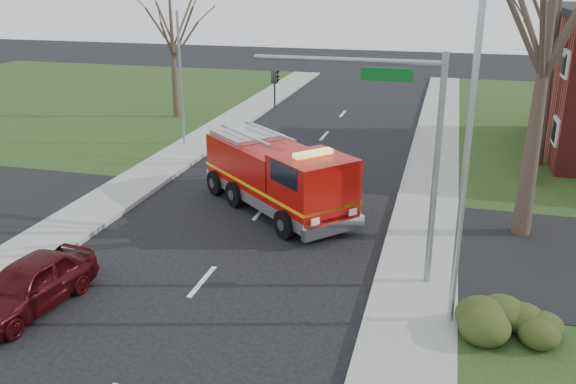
# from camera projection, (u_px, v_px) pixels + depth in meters

# --- Properties ---
(ground) EXTENTS (120.00, 120.00, 0.00)m
(ground) POSITION_uv_depth(u_px,v_px,m) (202.00, 282.00, 18.23)
(ground) COLOR black
(ground) RESTS_ON ground
(sidewalk_right) EXTENTS (2.40, 80.00, 0.15)m
(sidewalk_right) POSITION_uv_depth(u_px,v_px,m) (412.00, 307.00, 16.70)
(sidewalk_right) COLOR gray
(sidewalk_right) RESTS_ON ground
(sidewalk_left) EXTENTS (2.40, 80.00, 0.15)m
(sidewalk_left) POSITION_uv_depth(u_px,v_px,m) (24.00, 256.00, 19.71)
(sidewalk_left) COLOR gray
(sidewalk_left) RESTS_ON ground
(health_center_sign) EXTENTS (0.12, 2.00, 1.40)m
(health_center_sign) POSITION_uv_depth(u_px,v_px,m) (533.00, 162.00, 26.76)
(health_center_sign) COLOR #521314
(health_center_sign) RESTS_ON ground
(hedge_corner) EXTENTS (2.80, 2.00, 0.90)m
(hedge_corner) POSITION_uv_depth(u_px,v_px,m) (527.00, 324.00, 14.95)
(hedge_corner) COLOR #2E3B15
(hedge_corner) RESTS_ON lawn_right
(bare_tree_near) EXTENTS (6.00, 6.00, 12.00)m
(bare_tree_near) POSITION_uv_depth(u_px,v_px,m) (550.00, 18.00, 18.88)
(bare_tree_near) COLOR #392A21
(bare_tree_near) RESTS_ON ground
(bare_tree_far) EXTENTS (5.25, 5.25, 10.50)m
(bare_tree_far) POSITION_uv_depth(u_px,v_px,m) (556.00, 27.00, 27.02)
(bare_tree_far) COLOR #392A21
(bare_tree_far) RESTS_ON ground
(bare_tree_left) EXTENTS (4.50, 4.50, 9.00)m
(bare_tree_left) POSITION_uv_depth(u_px,v_px,m) (171.00, 28.00, 36.97)
(bare_tree_left) COLOR #392A21
(bare_tree_left) RESTS_ON ground
(traffic_signal_mast) EXTENTS (5.29, 0.18, 6.80)m
(traffic_signal_mast) POSITION_uv_depth(u_px,v_px,m) (391.00, 127.00, 16.74)
(traffic_signal_mast) COLOR gray
(traffic_signal_mast) RESTS_ON ground
(streetlight_pole) EXTENTS (1.48, 0.16, 8.40)m
(streetlight_pole) POSITION_uv_depth(u_px,v_px,m) (464.00, 158.00, 14.51)
(streetlight_pole) COLOR #B7BABF
(streetlight_pole) RESTS_ON ground
(utility_pole_far) EXTENTS (0.14, 0.14, 7.00)m
(utility_pole_far) POSITION_uv_depth(u_px,v_px,m) (181.00, 80.00, 31.43)
(utility_pole_far) COLOR gray
(utility_pole_far) RESTS_ON ground
(fire_engine) EXTENTS (7.07, 6.72, 2.94)m
(fire_engine) POSITION_uv_depth(u_px,v_px,m) (278.00, 178.00, 23.32)
(fire_engine) COLOR #A20C07
(fire_engine) RESTS_ON ground
(parked_car_maroon) EXTENTS (2.22, 4.38, 1.43)m
(parked_car_maroon) POSITION_uv_depth(u_px,v_px,m) (29.00, 285.00, 16.58)
(parked_car_maroon) COLOR #3C090C
(parked_car_maroon) RESTS_ON ground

